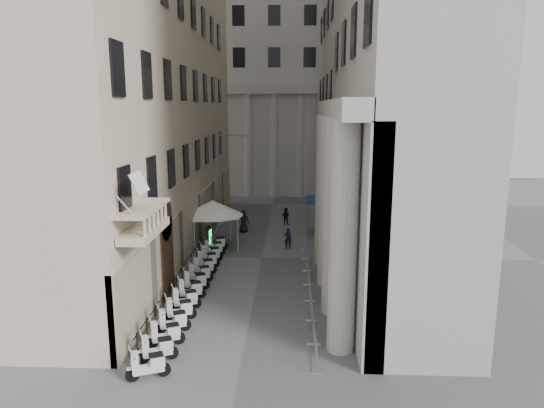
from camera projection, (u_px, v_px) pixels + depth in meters
The scene contains 32 objects.
left_building at pixel (157, 13), 34.17m from camera, with size 5.00×36.00×34.00m, color beige.
far_building at pixel (276, 70), 59.74m from camera, with size 22.00×10.00×30.00m, color beige.
iron_fence at pixel (199, 262), 33.47m from camera, with size 0.30×28.00×1.40m, color black, non-canonical shape.
blue_awning at pixel (316, 233), 40.97m from camera, with size 1.60×3.00×3.00m, color navy, non-canonical shape.
flag at pixel (149, 357), 20.72m from camera, with size 1.00×1.40×8.20m, color #9E0C11, non-canonical shape.
scooter_0 at pixel (149, 379), 19.07m from camera, with size 0.56×1.40×1.50m, color silver, non-canonical shape.
scooter_1 at pixel (158, 361), 20.38m from camera, with size 0.56×1.40×1.50m, color silver, non-canonical shape.
scooter_2 at pixel (166, 346), 21.68m from camera, with size 0.56×1.40×1.50m, color silver, non-canonical shape.
scooter_3 at pixel (174, 332), 22.99m from camera, with size 0.56×1.40×1.50m, color silver, non-canonical shape.
scooter_4 at pixel (180, 320), 24.30m from camera, with size 0.56×1.40×1.50m, color silver, non-canonical shape.
scooter_5 at pixel (186, 309), 25.61m from camera, with size 0.56×1.40×1.50m, color silver, non-canonical shape.
scooter_6 at pixel (191, 299), 26.92m from camera, with size 0.56×1.40×1.50m, color silver, non-canonical shape.
scooter_7 at pixel (195, 291), 28.22m from camera, with size 0.56×1.40×1.50m, color silver, non-canonical shape.
scooter_8 at pixel (200, 282), 29.53m from camera, with size 0.56×1.40×1.50m, color silver, non-canonical shape.
scooter_9 at pixel (204, 275), 30.84m from camera, with size 0.56×1.40×1.50m, color silver, non-canonical shape.
scooter_10 at pixel (207, 268), 32.15m from camera, with size 0.56×1.40×1.50m, color silver, non-canonical shape.
scooter_11 at pixel (211, 262), 33.46m from camera, with size 0.56×1.40×1.50m, color silver, non-canonical shape.
scooter_12 at pixel (214, 256), 34.76m from camera, with size 0.56×1.40×1.50m, color silver, non-canonical shape.
scooter_13 at pixel (216, 251), 36.07m from camera, with size 0.56×1.40×1.50m, color silver, non-canonical shape.
barrier_0 at pixel (315, 359), 20.52m from camera, with size 0.60×2.40×1.10m, color #AFB2B7, non-canonical shape.
barrier_1 at pixel (313, 332), 22.97m from camera, with size 0.60×2.40×1.10m, color #AFB2B7, non-canonical shape.
barrier_2 at pixel (311, 311), 25.42m from camera, with size 0.60×2.40×1.10m, color #AFB2B7, non-canonical shape.
barrier_3 at pixel (309, 293), 27.87m from camera, with size 0.60×2.40×1.10m, color #AFB2B7, non-canonical shape.
barrier_4 at pixel (308, 278), 30.32m from camera, with size 0.60×2.40×1.10m, color #AFB2B7, non-canonical shape.
barrier_5 at pixel (306, 265), 32.77m from camera, with size 0.60×2.40×1.10m, color #AFB2B7, non-canonical shape.
barrier_6 at pixel (305, 254), 35.22m from camera, with size 0.60×2.40×1.10m, color #AFB2B7, non-canonical shape.
security_tent at pixel (219, 209), 35.81m from camera, with size 4.51×4.51×3.66m.
street_lamp at pixel (221, 174), 40.45m from camera, with size 2.69×0.66×8.33m.
info_kiosk at pixel (209, 239), 35.61m from camera, with size 0.34×0.90×1.88m.
pedestrian_a at pixel (288, 238), 36.43m from camera, with size 0.58×0.38×1.58m, color black.
pedestrian_b at pixel (286, 216), 43.89m from camera, with size 0.77×0.60×1.58m, color black.
pedestrian_c at pixel (244, 221), 41.21m from camera, with size 0.95×0.62×1.94m, color black.
Camera 1 is at (2.05, -13.80, 10.50)m, focal length 32.00 mm.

